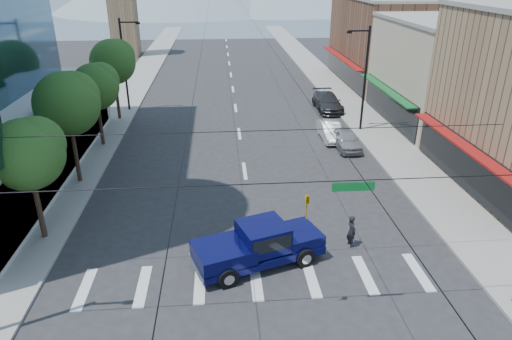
{
  "coord_description": "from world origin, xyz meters",
  "views": [
    {
      "loc": [
        -1.6,
        -15.73,
        13.34
      ],
      "look_at": [
        0.28,
        7.39,
        3.0
      ],
      "focal_mm": 32.0,
      "sensor_mm": 36.0,
      "label": 1
    }
  ],
  "objects_px": {
    "pickup_truck": "(258,244)",
    "pedestrian": "(351,231)",
    "parked_car_near": "(346,139)",
    "parked_car_mid": "(330,131)",
    "parked_car_far": "(328,102)"
  },
  "relations": [
    {
      "from": "pedestrian",
      "to": "parked_car_far",
      "type": "bearing_deg",
      "value": -22.16
    },
    {
      "from": "pickup_truck",
      "to": "pedestrian",
      "type": "height_order",
      "value": "pickup_truck"
    },
    {
      "from": "pickup_truck",
      "to": "pedestrian",
      "type": "relative_size",
      "value": 3.85
    },
    {
      "from": "pedestrian",
      "to": "parked_car_mid",
      "type": "height_order",
      "value": "pedestrian"
    },
    {
      "from": "pickup_truck",
      "to": "parked_car_far",
      "type": "distance_m",
      "value": 27.38
    },
    {
      "from": "parked_car_far",
      "to": "pickup_truck",
      "type": "bearing_deg",
      "value": -110.36
    },
    {
      "from": "pickup_truck",
      "to": "pedestrian",
      "type": "xyz_separation_m",
      "value": [
        4.95,
        1.22,
        -0.25
      ]
    },
    {
      "from": "parked_car_near",
      "to": "parked_car_mid",
      "type": "bearing_deg",
      "value": 106.85
    },
    {
      "from": "parked_car_near",
      "to": "parked_car_mid",
      "type": "xyz_separation_m",
      "value": [
        -0.73,
        2.16,
        -0.03
      ]
    },
    {
      "from": "pickup_truck",
      "to": "parked_car_mid",
      "type": "distance_m",
      "value": 18.83
    },
    {
      "from": "parked_car_near",
      "to": "parked_car_mid",
      "type": "relative_size",
      "value": 1.01
    },
    {
      "from": "pedestrian",
      "to": "parked_car_mid",
      "type": "bearing_deg",
      "value": -21.52
    },
    {
      "from": "parked_car_near",
      "to": "pickup_truck",
      "type": "bearing_deg",
      "value": -120.81
    },
    {
      "from": "pickup_truck",
      "to": "parked_car_near",
      "type": "relative_size",
      "value": 1.51
    },
    {
      "from": "parked_car_mid",
      "to": "pickup_truck",
      "type": "bearing_deg",
      "value": -114.12
    }
  ]
}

